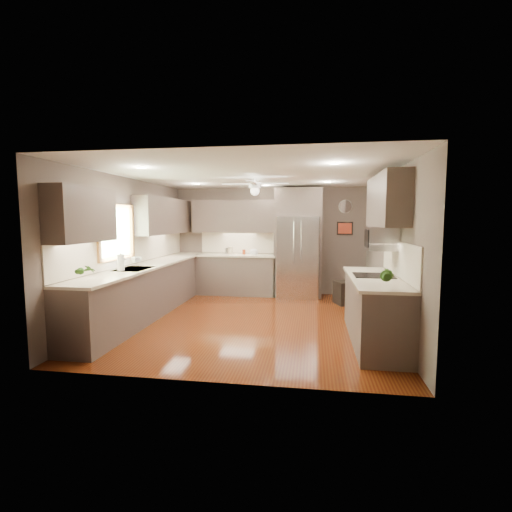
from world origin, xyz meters
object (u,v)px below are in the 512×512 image
(potted_plant_right, at_px, (388,276))
(refrigerator, at_px, (298,245))
(potted_plant_left, at_px, (85,270))
(stool, at_px, (347,293))
(paper_towel, at_px, (121,262))
(canister_d, at_px, (244,252))
(canister_b, at_px, (227,251))
(soap_bottle, at_px, (136,259))
(bowl, at_px, (254,253))
(microwave, at_px, (381,238))
(canister_c, at_px, (230,250))

(potted_plant_right, xyz_separation_m, refrigerator, (-1.21, 3.88, 0.09))
(potted_plant_left, bearing_deg, stool, 42.13)
(paper_towel, bearing_deg, canister_d, 64.81)
(canister_b, distance_m, soap_bottle, 2.56)
(bowl, distance_m, microwave, 3.67)
(stool, distance_m, paper_towel, 4.47)
(paper_towel, bearing_deg, canister_b, 71.88)
(canister_c, xyz_separation_m, canister_d, (0.33, -0.03, -0.03))
(canister_c, relative_size, bowl, 0.90)
(bowl, bearing_deg, stool, -18.31)
(canister_b, height_order, potted_plant_left, potted_plant_left)
(potted_plant_left, relative_size, microwave, 0.55)
(microwave, bearing_deg, stool, 97.92)
(canister_d, bearing_deg, stool, -16.15)
(canister_d, height_order, potted_plant_right, potted_plant_right)
(soap_bottle, bearing_deg, bowl, 52.48)
(canister_c, relative_size, stool, 0.34)
(canister_d, bearing_deg, bowl, 5.23)
(potted_plant_left, distance_m, refrigerator, 4.76)
(potted_plant_right, relative_size, microwave, 0.58)
(potted_plant_right, bearing_deg, microwave, 84.42)
(potted_plant_left, relative_size, bowl, 1.48)
(canister_b, distance_m, canister_c, 0.09)
(refrigerator, relative_size, stool, 4.44)
(canister_b, relative_size, canister_c, 0.83)
(potted_plant_left, relative_size, potted_plant_right, 0.95)
(canister_d, bearing_deg, refrigerator, -1.66)
(potted_plant_right, bearing_deg, canister_b, 126.08)
(potted_plant_right, bearing_deg, paper_towel, 166.95)
(canister_b, xyz_separation_m, potted_plant_left, (-0.97, -4.03, 0.08))
(refrigerator, distance_m, paper_towel, 4.01)
(potted_plant_right, bearing_deg, canister_d, 122.21)
(canister_b, bearing_deg, microwave, -42.89)
(potted_plant_left, height_order, microwave, microwave)
(canister_d, bearing_deg, canister_c, 175.02)
(refrigerator, bearing_deg, canister_b, 177.30)
(bowl, relative_size, paper_towel, 0.75)
(canister_b, distance_m, potted_plant_right, 4.90)
(canister_b, height_order, bowl, canister_b)
(refrigerator, bearing_deg, microwave, -63.91)
(canister_d, distance_m, potted_plant_right, 4.63)
(canister_c, xyz_separation_m, potted_plant_right, (2.79, -3.95, 0.07))
(canister_b, height_order, microwave, microwave)
(canister_b, bearing_deg, canister_c, -8.82)
(potted_plant_right, height_order, bowl, potted_plant_right)
(bowl, bearing_deg, refrigerator, -3.17)
(stool, bearing_deg, refrigerator, 148.82)
(canister_b, xyz_separation_m, canister_d, (0.42, -0.04, -0.01))
(canister_c, bearing_deg, bowl, -0.82)
(stool, bearing_deg, canister_b, 165.39)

